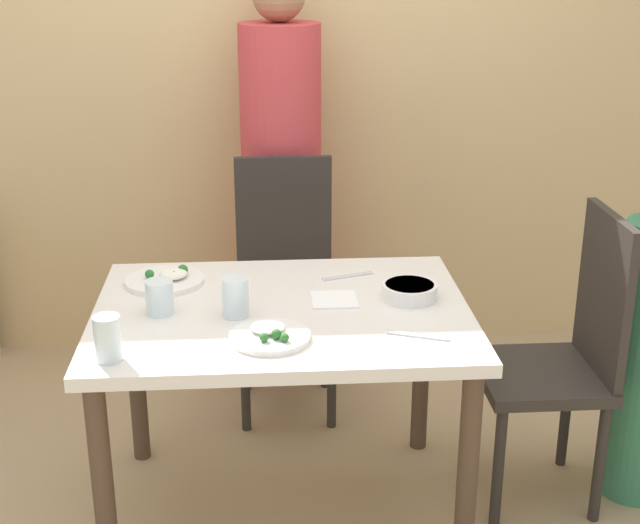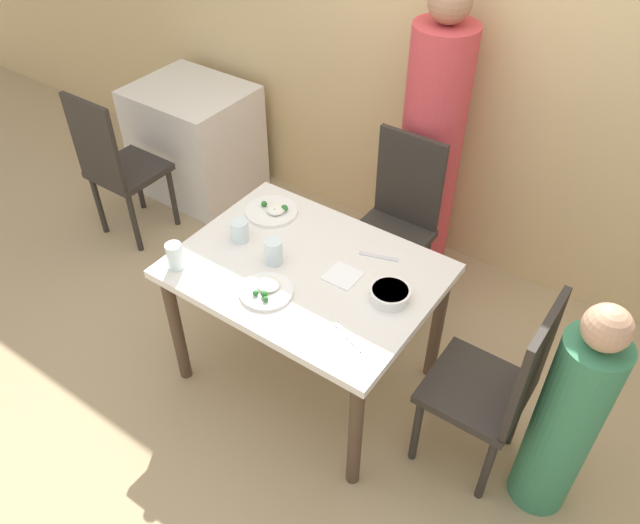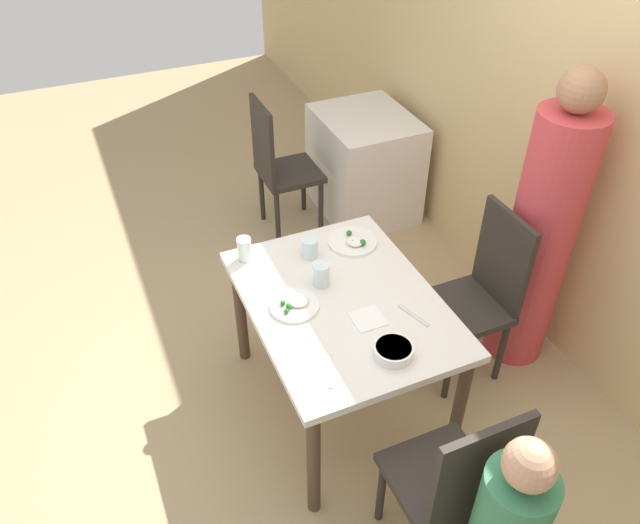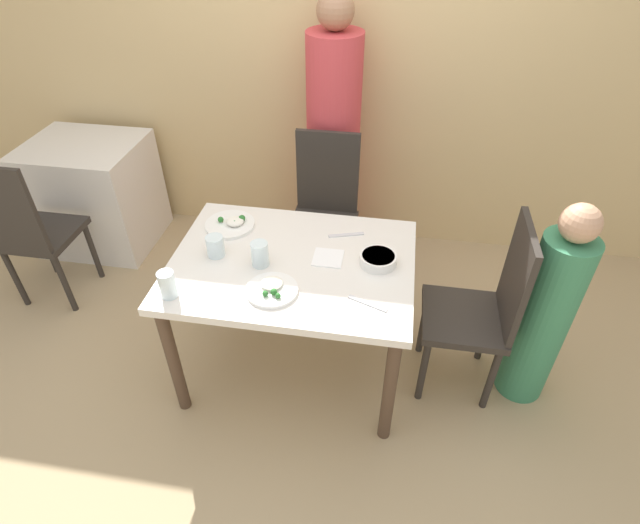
{
  "view_description": "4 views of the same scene",
  "coord_description": "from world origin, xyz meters",
  "px_view_note": "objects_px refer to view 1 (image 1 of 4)",
  "views": [
    {
      "loc": [
        -0.06,
        -2.5,
        1.8
      ],
      "look_at": [
        0.11,
        -0.04,
        0.89
      ],
      "focal_mm": 50.0,
      "sensor_mm": 36.0,
      "label": 1
    },
    {
      "loc": [
        1.23,
        -1.65,
        2.57
      ],
      "look_at": [
        0.13,
        -0.08,
        0.89
      ],
      "focal_mm": 35.0,
      "sensor_mm": 36.0,
      "label": 2
    },
    {
      "loc": [
        1.94,
        -0.96,
        2.69
      ],
      "look_at": [
        -0.09,
        -0.08,
        0.91
      ],
      "focal_mm": 35.0,
      "sensor_mm": 36.0,
      "label": 3
    },
    {
      "loc": [
        0.43,
        -1.79,
        2.19
      ],
      "look_at": [
        0.14,
        -0.03,
        0.77
      ],
      "focal_mm": 28.0,
      "sensor_mm": 36.0,
      "label": 4
    }
  ],
  "objects_px": {
    "plate_rice_adult": "(270,335)",
    "person_adult": "(282,193)",
    "bowl_curry": "(409,291)",
    "chair_child_spot": "(565,352)",
    "chair_adult_spot": "(285,279)",
    "glass_water_tall": "(160,297)"
  },
  "relations": [
    {
      "from": "bowl_curry",
      "to": "plate_rice_adult",
      "type": "bearing_deg",
      "value": -148.41
    },
    {
      "from": "person_adult",
      "to": "glass_water_tall",
      "type": "bearing_deg",
      "value": -109.68
    },
    {
      "from": "chair_child_spot",
      "to": "person_adult",
      "type": "xyz_separation_m",
      "value": [
        -0.88,
        1.06,
        0.26
      ]
    },
    {
      "from": "chair_adult_spot",
      "to": "glass_water_tall",
      "type": "relative_size",
      "value": 9.64
    },
    {
      "from": "person_adult",
      "to": "glass_water_tall",
      "type": "distance_m",
      "value": 1.19
    },
    {
      "from": "person_adult",
      "to": "plate_rice_adult",
      "type": "relative_size",
      "value": 7.38
    },
    {
      "from": "chair_adult_spot",
      "to": "person_adult",
      "type": "height_order",
      "value": "person_adult"
    },
    {
      "from": "chair_adult_spot",
      "to": "plate_rice_adult",
      "type": "distance_m",
      "value": 1.02
    },
    {
      "from": "person_adult",
      "to": "chair_adult_spot",
      "type": "bearing_deg",
      "value": -90.0
    },
    {
      "from": "chair_child_spot",
      "to": "plate_rice_adult",
      "type": "relative_size",
      "value": 4.35
    },
    {
      "from": "bowl_curry",
      "to": "plate_rice_adult",
      "type": "distance_m",
      "value": 0.52
    },
    {
      "from": "person_adult",
      "to": "plate_rice_adult",
      "type": "distance_m",
      "value": 1.33
    },
    {
      "from": "bowl_curry",
      "to": "chair_child_spot",
      "type": "bearing_deg",
      "value": -0.09
    },
    {
      "from": "person_adult",
      "to": "bowl_curry",
      "type": "bearing_deg",
      "value": -70.9
    },
    {
      "from": "bowl_curry",
      "to": "glass_water_tall",
      "type": "height_order",
      "value": "glass_water_tall"
    },
    {
      "from": "chair_adult_spot",
      "to": "chair_child_spot",
      "type": "bearing_deg",
      "value": -39.45
    },
    {
      "from": "chair_adult_spot",
      "to": "bowl_curry",
      "type": "distance_m",
      "value": 0.84
    },
    {
      "from": "person_adult",
      "to": "glass_water_tall",
      "type": "relative_size",
      "value": 16.36
    },
    {
      "from": "plate_rice_adult",
      "to": "person_adult",
      "type": "bearing_deg",
      "value": 86.75
    },
    {
      "from": "chair_child_spot",
      "to": "plate_rice_adult",
      "type": "bearing_deg",
      "value": -74.25
    },
    {
      "from": "chair_child_spot",
      "to": "bowl_curry",
      "type": "height_order",
      "value": "chair_child_spot"
    },
    {
      "from": "glass_water_tall",
      "to": "person_adult",
      "type": "bearing_deg",
      "value": 70.32
    }
  ]
}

